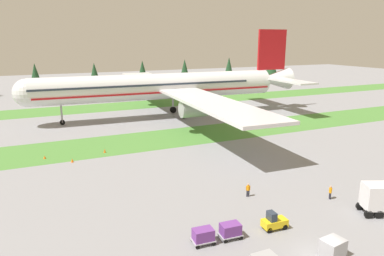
{
  "coord_description": "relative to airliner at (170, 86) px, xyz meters",
  "views": [
    {
      "loc": [
        -22.35,
        -21.06,
        19.12
      ],
      "look_at": [
        2.74,
        34.34,
        4.0
      ],
      "focal_mm": 33.15,
      "sensor_mm": 36.0,
      "label": 1
    }
  ],
  "objects": [
    {
      "name": "cargo_dolly_lead",
      "position": [
        -15.35,
        -56.72,
        -6.95
      ],
      "size": [
        2.3,
        1.65,
        1.55
      ],
      "rotation": [
        0.0,
        0.0,
        -1.64
      ],
      "color": "#A3A3A8",
      "rests_on": "ground"
    },
    {
      "name": "baggage_tug",
      "position": [
        -10.34,
        -57.07,
        -7.05
      ],
      "size": [
        2.68,
        1.48,
        1.97
      ],
      "rotation": [
        0.0,
        0.0,
        -1.64
      ],
      "color": "yellow",
      "rests_on": "ground"
    },
    {
      "name": "airliner",
      "position": [
        0.0,
        0.0,
        0.0
      ],
      "size": [
        71.95,
        88.08,
        21.97
      ],
      "rotation": [
        0.0,
        0.0,
        1.52
      ],
      "color": "silver",
      "rests_on": "ground"
    },
    {
      "name": "uld_container_2",
      "position": [
        -8.44,
        -63.2,
        -7.03
      ],
      "size": [
        2.2,
        1.86,
        1.68
      ],
      "primitive_type": "cube",
      "rotation": [
        0.0,
        0.0,
        0.14
      ],
      "color": "#A3A3A8",
      "rests_on": "ground"
    },
    {
      "name": "grass_strip_far",
      "position": [
        -9.47,
        19.68,
        -7.87
      ],
      "size": [
        320.0,
        13.56,
        0.01
      ],
      "primitive_type": "cube",
      "color": "#4C8438",
      "rests_on": "ground"
    },
    {
      "name": "ground_crew_marshaller",
      "position": [
        0.45,
        -54.05,
        -6.92
      ],
      "size": [
        0.36,
        0.5,
        1.74
      ],
      "rotation": [
        0.0,
        0.0,
        1.06
      ],
      "color": "black",
      "rests_on": "ground"
    },
    {
      "name": "taxiway_marker_0",
      "position": [
        -21.36,
        -23.78,
        -7.52
      ],
      "size": [
        0.44,
        0.44,
        0.7
      ],
      "primitive_type": "cone",
      "color": "orange",
      "rests_on": "ground"
    },
    {
      "name": "cargo_dolly_second",
      "position": [
        -18.24,
        -56.52,
        -6.95
      ],
      "size": [
        2.3,
        1.65,
        1.55
      ],
      "rotation": [
        0.0,
        0.0,
        -1.64
      ],
      "color": "#A3A3A8",
      "rests_on": "ground"
    },
    {
      "name": "ground_crew_loader",
      "position": [
        -8.42,
        -49.27,
        -6.92
      ],
      "size": [
        0.55,
        0.36,
        1.74
      ],
      "rotation": [
        0.0,
        0.0,
        2.9
      ],
      "color": "black",
      "rests_on": "ground"
    },
    {
      "name": "taxiway_marker_1",
      "position": [
        -27.1,
        -26.7,
        -7.56
      ],
      "size": [
        0.44,
        0.44,
        0.62
      ],
      "primitive_type": "cone",
      "color": "orange",
      "rests_on": "ground"
    },
    {
      "name": "distant_tree_line",
      "position": [
        -4.63,
        55.85,
        -1.03
      ],
      "size": [
        165.3,
        9.45,
        11.74
      ],
      "color": "#4C3823",
      "rests_on": "ground"
    },
    {
      "name": "grass_strip_near",
      "position": [
        -9.47,
        -19.43,
        -7.87
      ],
      "size": [
        320.0,
        13.56,
        0.01
      ],
      "primitive_type": "cube",
      "color": "#4C8438",
      "rests_on": "ground"
    },
    {
      "name": "taxiway_marker_2",
      "position": [
        -31.09,
        -22.93,
        -7.6
      ],
      "size": [
        0.44,
        0.44,
        0.53
      ],
      "primitive_type": "cone",
      "color": "orange",
      "rests_on": "ground"
    }
  ]
}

